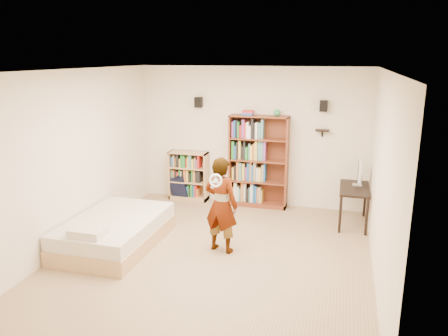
# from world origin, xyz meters

# --- Properties ---
(ground) EXTENTS (4.50, 5.00, 0.01)m
(ground) POSITION_xyz_m (0.00, 0.00, 0.00)
(ground) COLOR tan
(ground) RESTS_ON ground
(room_shell) EXTENTS (4.52, 5.02, 2.71)m
(room_shell) POSITION_xyz_m (0.00, 0.00, 1.76)
(room_shell) COLOR #F1EACE
(room_shell) RESTS_ON ground
(crown_molding) EXTENTS (4.50, 5.00, 0.06)m
(crown_molding) POSITION_xyz_m (0.00, 0.00, 2.67)
(crown_molding) COLOR white
(crown_molding) RESTS_ON room_shell
(speaker_left) EXTENTS (0.14, 0.12, 0.20)m
(speaker_left) POSITION_xyz_m (-1.05, 2.40, 2.00)
(speaker_left) COLOR black
(speaker_left) RESTS_ON room_shell
(speaker_right) EXTENTS (0.14, 0.12, 0.20)m
(speaker_right) POSITION_xyz_m (1.35, 2.40, 2.00)
(speaker_right) COLOR black
(speaker_right) RESTS_ON room_shell
(wall_shelf) EXTENTS (0.25, 0.16, 0.02)m
(wall_shelf) POSITION_xyz_m (1.35, 2.41, 1.55)
(wall_shelf) COLOR black
(wall_shelf) RESTS_ON room_shell
(tall_bookshelf) EXTENTS (1.13, 0.33, 1.79)m
(tall_bookshelf) POSITION_xyz_m (0.18, 2.33, 0.90)
(tall_bookshelf) COLOR brown
(tall_bookshelf) RESTS_ON ground
(low_bookshelf) EXTENTS (0.80, 0.30, 1.00)m
(low_bookshelf) POSITION_xyz_m (-1.27, 2.35, 0.50)
(low_bookshelf) COLOR tan
(low_bookshelf) RESTS_ON ground
(computer_desk) EXTENTS (0.49, 0.99, 0.67)m
(computer_desk) POSITION_xyz_m (1.98, 1.82, 0.34)
(computer_desk) COLOR black
(computer_desk) RESTS_ON ground
(imac) EXTENTS (0.16, 0.46, 0.45)m
(imac) POSITION_xyz_m (2.03, 1.96, 0.90)
(imac) COLOR silver
(imac) RESTS_ON computer_desk
(daybed) EXTENTS (1.25, 1.92, 0.57)m
(daybed) POSITION_xyz_m (-1.60, -0.10, 0.28)
(daybed) COLOR beige
(daybed) RESTS_ON ground
(person) EXTENTS (0.60, 0.47, 1.47)m
(person) POSITION_xyz_m (0.04, 0.16, 0.73)
(person) COLOR black
(person) RESTS_ON ground
(wii_wheel) EXTENTS (0.20, 0.07, 0.20)m
(wii_wheel) POSITION_xyz_m (0.04, -0.11, 1.19)
(wii_wheel) COLOR silver
(wii_wheel) RESTS_ON person
(navy_bag) EXTENTS (0.38, 0.26, 0.50)m
(navy_bag) POSITION_xyz_m (-1.46, 2.32, 0.25)
(navy_bag) COLOR black
(navy_bag) RESTS_ON ground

